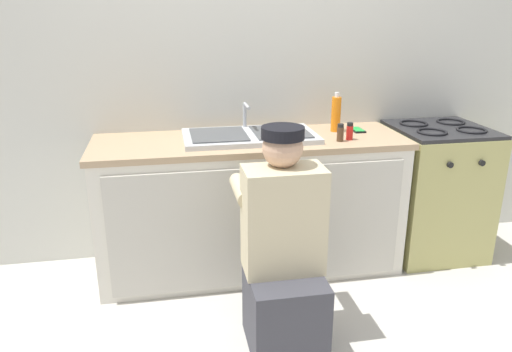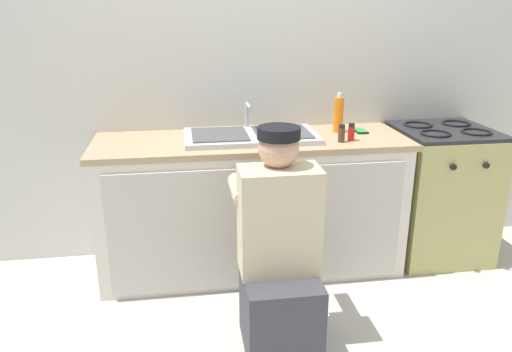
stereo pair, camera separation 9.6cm
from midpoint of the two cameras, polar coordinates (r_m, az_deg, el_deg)
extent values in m
plane|color=beige|center=(3.10, 1.19, -12.76)|extent=(12.00, 12.00, 0.00)
cube|color=silver|center=(3.30, -0.62, 12.38)|extent=(6.00, 0.10, 2.50)
cube|color=silver|center=(3.17, 0.32, -3.57)|extent=(1.86, 0.60, 0.82)
cube|color=beige|center=(2.85, -7.61, -6.42)|extent=(0.82, 0.02, 0.73)
cube|color=beige|center=(2.99, 9.75, -5.29)|extent=(0.82, 0.02, 0.73)
cube|color=tan|center=(3.03, 0.34, 3.96)|extent=(1.90, 0.62, 0.04)
cube|color=silver|center=(3.02, 0.34, 4.57)|extent=(0.80, 0.44, 0.03)
cube|color=#4C4F51|center=(3.00, -3.26, 4.78)|extent=(0.33, 0.35, 0.01)
cube|color=#4C4F51|center=(3.05, 3.88, 5.04)|extent=(0.33, 0.35, 0.01)
cylinder|color=#B7BABF|center=(3.19, -0.19, 6.71)|extent=(0.02, 0.02, 0.18)
cylinder|color=#B7BABF|center=(3.09, 0.03, 8.03)|extent=(0.02, 0.16, 0.02)
cube|color=tan|center=(3.58, 20.81, -1.98)|extent=(0.60, 0.60, 0.85)
cube|color=#262628|center=(3.45, 21.65, 4.82)|extent=(0.59, 0.59, 0.02)
torus|color=black|center=(3.28, 20.65, 4.58)|extent=(0.19, 0.19, 0.02)
torus|color=black|center=(3.42, 24.63, 4.61)|extent=(0.19, 0.19, 0.02)
torus|color=black|center=(3.49, 18.79, 5.58)|extent=(0.19, 0.19, 0.02)
torus|color=black|center=(3.62, 22.62, 5.58)|extent=(0.19, 0.19, 0.02)
cylinder|color=black|center=(3.18, 22.43, 0.95)|extent=(0.04, 0.02, 0.04)
cylinder|color=black|center=(3.29, 25.58, 1.10)|extent=(0.04, 0.02, 0.04)
cube|color=#3F3F47|center=(2.55, 3.89, -15.14)|extent=(0.36, 0.40, 0.40)
cube|color=beige|center=(2.38, 3.82, -5.10)|extent=(0.38, 0.22, 0.52)
sphere|color=tan|center=(2.30, 3.80, 3.21)|extent=(0.19, 0.19, 0.19)
cylinder|color=black|center=(2.28, 3.84, 4.94)|extent=(0.20, 0.20, 0.06)
cube|color=black|center=(2.36, 3.39, 4.99)|extent=(0.13, 0.09, 0.02)
cylinder|color=beige|center=(2.50, -0.92, -1.59)|extent=(0.08, 0.30, 0.08)
cylinder|color=beige|center=(2.56, 6.64, -1.18)|extent=(0.08, 0.30, 0.08)
cube|color=black|center=(3.28, 12.61, 5.06)|extent=(0.07, 0.14, 0.01)
cube|color=green|center=(3.28, 12.62, 5.16)|extent=(0.06, 0.12, 0.00)
cylinder|color=red|center=(3.04, 11.71, 4.77)|extent=(0.04, 0.04, 0.08)
cylinder|color=black|center=(3.02, 11.78, 5.73)|extent=(0.04, 0.04, 0.02)
cylinder|color=orange|center=(3.22, 10.25, 6.88)|extent=(0.06, 0.06, 0.22)
cylinder|color=white|center=(3.20, 10.38, 9.07)|extent=(0.03, 0.03, 0.03)
cylinder|color=#513823|center=(2.99, 10.65, 4.63)|extent=(0.04, 0.04, 0.08)
cylinder|color=black|center=(2.98, 10.71, 5.61)|extent=(0.04, 0.04, 0.02)
camera|label=1|loc=(0.05, -89.05, 0.32)|focal=35.00mm
camera|label=2|loc=(0.05, 90.95, -0.32)|focal=35.00mm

